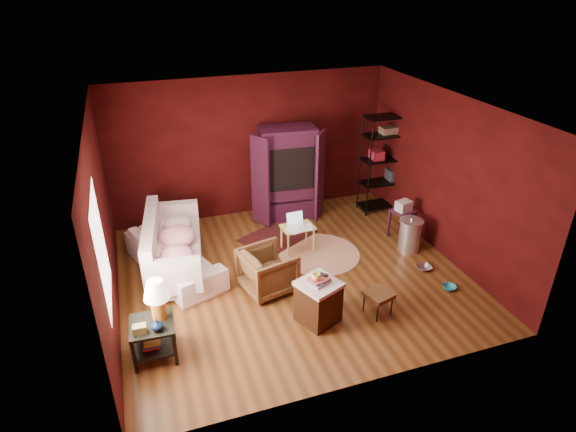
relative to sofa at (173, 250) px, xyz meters
name	(u,v)px	position (x,y,z in m)	size (l,w,h in m)	color
room	(290,199)	(1.78, -0.74, 0.99)	(5.54, 5.04, 2.84)	brown
sofa	(173,250)	(0.00, 0.00, 0.00)	(2.12, 0.62, 0.83)	silver
armchair	(268,269)	(1.33, -0.99, -0.03)	(0.75, 0.70, 0.77)	black
pet_bowl_steel	(424,263)	(3.99, -1.30, -0.29)	(0.26, 0.06, 0.26)	#B0B2B8
pet_bowl_turquoise	(450,284)	(4.06, -1.93, -0.31)	(0.21, 0.07, 0.21)	#279FB8
vase	(157,325)	(-0.42, -2.06, 0.19)	(0.15, 0.16, 0.15)	#0B183A
mug	(316,276)	(1.75, -1.96, 0.38)	(0.13, 0.10, 0.13)	#FAE57A
side_table	(155,312)	(-0.43, -1.87, 0.25)	(0.58, 0.58, 1.10)	black
sofa_cushions	(171,248)	(-0.02, 0.04, 0.02)	(1.13, 2.22, 0.89)	silver
hamper	(318,301)	(1.80, -1.94, -0.07)	(0.70, 0.70, 0.75)	#3D1E0E
footstool	(379,295)	(2.69, -2.08, -0.10)	(0.44, 0.44, 0.37)	black
rug_round	(319,254)	(2.50, -0.28, -0.41)	(1.51, 1.51, 0.01)	beige
rug_oriental	(278,236)	(1.99, 0.55, -0.40)	(1.58, 1.40, 0.01)	#521516
laptop_desk	(297,229)	(2.17, -0.01, 0.02)	(0.59, 0.48, 0.70)	#F2D96F
tv_armoire	(288,172)	(2.43, 1.28, 0.56)	(1.47, 0.85, 1.87)	#41122A
wire_shelving	(387,159)	(4.44, 0.99, 0.69)	(0.98, 0.43, 2.01)	black
small_stand	(403,211)	(4.17, -0.21, 0.15)	(0.46, 0.46, 0.76)	#41122A
trash_can	(410,235)	(4.07, -0.67, -0.11)	(0.48, 0.48, 0.65)	white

